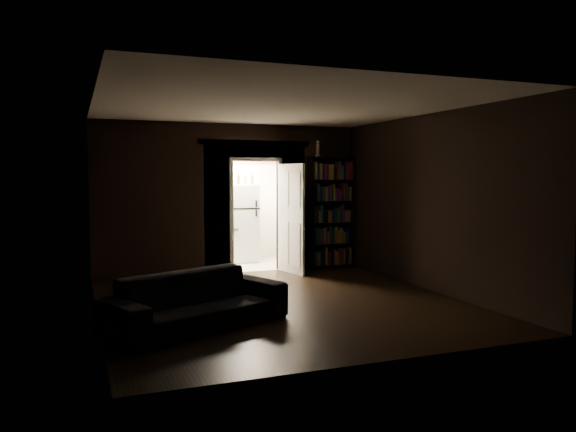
% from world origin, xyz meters
% --- Properties ---
extents(ground, '(5.50, 5.50, 0.00)m').
position_xyz_m(ground, '(0.00, 0.00, 0.00)').
color(ground, black).
rests_on(ground, ground).
extents(room_walls, '(5.02, 5.61, 2.84)m').
position_xyz_m(room_walls, '(-0.01, 1.07, 1.68)').
color(room_walls, black).
rests_on(room_walls, ground).
extents(kitchen_alcove, '(2.20, 1.80, 2.60)m').
position_xyz_m(kitchen_alcove, '(0.50, 3.87, 1.21)').
color(kitchen_alcove, beige).
rests_on(kitchen_alcove, ground).
extents(sofa, '(2.43, 1.78, 0.86)m').
position_xyz_m(sofa, '(-1.40, -0.84, 0.43)').
color(sofa, black).
rests_on(sofa, ground).
extents(bookshelf, '(0.95, 0.50, 2.20)m').
position_xyz_m(bookshelf, '(2.00, 2.59, 1.10)').
color(bookshelf, black).
rests_on(bookshelf, ground).
extents(refrigerator, '(0.94, 0.91, 1.65)m').
position_xyz_m(refrigerator, '(0.52, 4.03, 0.82)').
color(refrigerator, white).
rests_on(refrigerator, ground).
extents(door, '(0.21, 0.84, 2.05)m').
position_xyz_m(door, '(1.05, 2.31, 1.02)').
color(door, white).
rests_on(door, ground).
extents(figurine, '(0.12, 0.12, 0.31)m').
position_xyz_m(figurine, '(1.75, 2.67, 2.36)').
color(figurine, white).
rests_on(figurine, bookshelf).
extents(bottles, '(0.66, 0.34, 0.28)m').
position_xyz_m(bottles, '(0.60, 4.03, 1.79)').
color(bottles, black).
rests_on(bottles, refrigerator).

